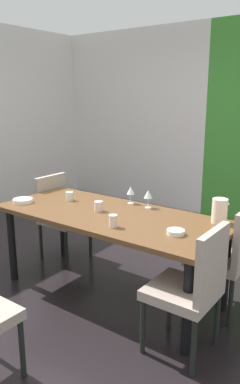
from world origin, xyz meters
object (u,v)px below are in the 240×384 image
object	(u,v)px
wine_glass_near_shelf	(148,194)
cup_center	(99,206)
chair_right_far	(228,254)
wine_glass_rear	(131,191)
serving_bowl_front	(23,201)
cup_left	(113,221)
dining_table	(110,222)
chair_left_far	(60,212)
pitcher_right	(220,211)
serving_bowl_corner	(176,232)
cup_south	(69,196)
chair_right_near	(193,285)

from	to	relation	value
wine_glass_near_shelf	cup_center	bearing A→B (deg)	-131.22
chair_right_far	wine_glass_rear	bearing A→B (deg)	88.05
wine_glass_near_shelf	serving_bowl_front	xyz separation A→B (m)	(-1.04, -0.55, -0.10)
wine_glass_rear	chair_right_far	bearing A→B (deg)	-1.95
wine_glass_near_shelf	cup_left	distance (m)	0.60
dining_table	chair_left_far	world-z (taller)	chair_left_far
serving_bowl_front	pitcher_right	size ratio (longest dim) A/B	0.93
dining_table	serving_bowl_corner	world-z (taller)	serving_bowl_corner
serving_bowl_front	cup_center	world-z (taller)	cup_center
chair_left_far	cup_center	distance (m)	0.93
cup_south	cup_center	world-z (taller)	cup_center
cup_south	pitcher_right	bearing A→B (deg)	8.83
wine_glass_rear	pitcher_right	distance (m)	0.88
dining_table	cup_left	bearing A→B (deg)	-48.27
dining_table	chair_left_far	distance (m)	1.01
chair_left_far	serving_bowl_corner	world-z (taller)	chair_left_far
wine_glass_rear	serving_bowl_front	world-z (taller)	wine_glass_rear
serving_bowl_corner	cup_south	bearing A→B (deg)	170.42
serving_bowl_corner	wine_glass_rear	bearing A→B (deg)	146.91
chair_right_near	pitcher_right	world-z (taller)	pitcher_right
pitcher_right	serving_bowl_corner	bearing A→B (deg)	-109.85
serving_bowl_front	cup_left	world-z (taller)	cup_left
cup_left	wine_glass_near_shelf	bearing A→B (deg)	95.39
chair_left_far	cup_south	bearing A→B (deg)	58.71
chair_right_near	cup_center	world-z (taller)	chair_right_near
wine_glass_rear	serving_bowl_corner	distance (m)	0.87
dining_table	wine_glass_near_shelf	size ratio (longest dim) A/B	12.39
chair_left_far	wine_glass_near_shelf	size ratio (longest dim) A/B	5.48
cup_left	cup_south	bearing A→B (deg)	156.04
chair_left_far	cup_center	world-z (taller)	chair_left_far
chair_right_near	pitcher_right	distance (m)	0.73
dining_table	chair_right_near	bearing A→B (deg)	-18.84
chair_left_far	wine_glass_near_shelf	bearing A→B (deg)	90.51
cup_south	cup_center	distance (m)	0.46
chair_left_far	wine_glass_rear	size ratio (longest dim) A/B	5.52
dining_table	cup_south	bearing A→B (deg)	170.47
pitcher_right	serving_bowl_front	bearing A→B (deg)	-162.66
chair_right_far	wine_glass_near_shelf	bearing A→B (deg)	89.25
cup_left	cup_center	bearing A→B (deg)	144.40
dining_table	serving_bowl_front	bearing A→B (deg)	-165.70
chair_left_far	cup_south	world-z (taller)	chair_left_far
wine_glass_near_shelf	cup_south	distance (m)	0.78
chair_right_near	cup_center	distance (m)	1.14
serving_bowl_front	cup_south	size ratio (longest dim) A/B	2.23
chair_left_far	wine_glass_near_shelf	distance (m)	1.17
serving_bowl_front	wine_glass_near_shelf	bearing A→B (deg)	27.89
pitcher_right	chair_right_far	bearing A→B (deg)	3.98
serving_bowl_corner	chair_right_far	bearing A→B (deg)	60.64
cup_center	chair_right_far	bearing A→B (deg)	17.21
chair_left_far	pitcher_right	size ratio (longest dim) A/B	4.53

